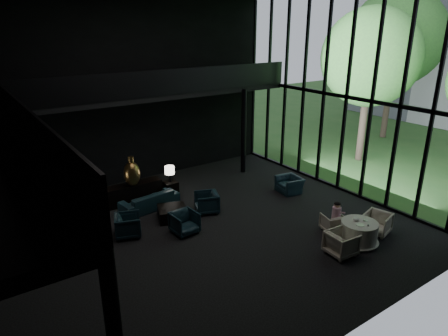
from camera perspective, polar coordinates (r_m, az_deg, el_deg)
floor at (r=13.97m, az=-3.09°, el=-9.17°), size 14.00×12.00×0.02m
wall_back at (r=17.84m, az=-13.72°, el=10.38°), size 14.00×0.04×8.00m
wall_front at (r=8.22m, az=19.00°, el=-1.01°), size 14.00×0.04×8.00m
curtain_wall at (r=17.13m, az=17.12°, el=9.69°), size 0.20×12.00×8.00m
mezzanine_back at (r=17.32m, az=-9.36°, el=10.40°), size 12.00×2.00×0.25m
railing_left at (r=10.75m, az=-26.99°, el=6.02°), size 0.06×12.00×1.00m
railing_back at (r=16.34m, az=-7.91°, el=12.05°), size 12.00×0.06×1.00m
column_nw at (r=16.89m, az=-28.66°, el=0.95°), size 0.24×0.24×4.00m
column_ne at (r=18.85m, az=2.82°, el=5.19°), size 0.24×0.24×4.00m
tree_near at (r=21.39m, az=20.23°, el=14.59°), size 4.80×4.80×7.65m
tree_far at (r=26.61m, az=23.41°, el=16.66°), size 5.60×5.60×8.80m
console at (r=16.45m, az=-13.01°, el=-3.51°), size 2.45×0.56×0.78m
bronze_urn at (r=15.96m, az=-13.02°, el=-0.76°), size 0.64×0.64×1.19m
side_table_left at (r=15.85m, az=-18.03°, el=-5.37°), size 0.51×0.51×0.56m
table_lamp_left at (r=15.57m, az=-18.35°, el=-2.80°), size 0.40×0.40×0.67m
side_table_right at (r=16.87m, az=-7.65°, el=-2.90°), size 0.54×0.54×0.59m
table_lamp_right at (r=16.59m, az=-7.78°, el=-0.40°), size 0.41×0.41×0.68m
sofa at (r=15.73m, az=-10.63°, el=-4.03°), size 2.58×1.02×0.98m
lounge_armchair_west at (r=13.92m, az=-13.59°, el=-7.68°), size 1.11×1.14×0.94m
lounge_armchair_east at (r=15.19m, az=-2.49°, el=-4.64°), size 1.14×1.17×0.95m
lounge_armchair_south at (r=13.78m, az=-5.67°, el=-7.49°), size 0.95×0.89×0.93m
window_armchair at (r=17.20m, az=9.36°, el=-2.06°), size 0.76×1.05×0.85m
coffee_table at (r=14.89m, az=-7.41°, el=-6.40°), size 1.29×1.29×0.45m
dining_table at (r=13.90m, az=18.66°, el=-8.91°), size 1.33×1.33×0.75m
dining_chair_north at (r=14.41m, az=15.24°, el=-7.57°), size 0.73×0.70×0.61m
dining_chair_east at (r=14.68m, az=21.07°, el=-7.15°), size 0.98×1.02×0.87m
dining_chair_west at (r=13.03m, az=16.45°, el=-9.97°), size 0.91×0.97×0.94m
child at (r=14.26m, az=15.80°, el=-5.83°), size 0.30×0.30×0.65m
plate_a at (r=13.53m, az=18.86°, el=-7.69°), size 0.34×0.34×0.02m
plate_b at (r=13.96m, az=18.40°, el=-6.78°), size 0.21×0.21×0.01m
saucer at (r=13.87m, az=19.62°, el=-7.09°), size 0.17×0.17×0.01m
coffee_cup at (r=13.82m, az=19.41°, el=-7.00°), size 0.10×0.10×0.07m
cereal_bowl at (r=13.76m, az=18.35°, el=-6.99°), size 0.18×0.18×0.09m
cream_pot at (r=13.55m, az=19.92°, el=-7.69°), size 0.05×0.05×0.06m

